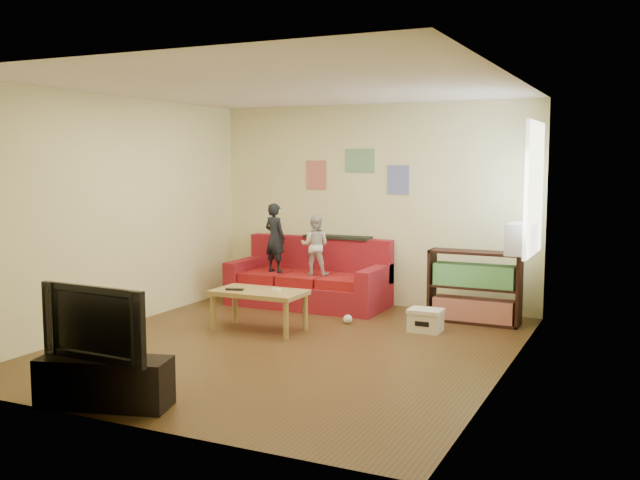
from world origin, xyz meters
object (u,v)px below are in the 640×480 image
at_px(file_box, 426,320).
at_px(tv_stand, 104,382).
at_px(coffee_table, 259,296).
at_px(television, 102,321).
at_px(sofa, 311,282).
at_px(child_b, 315,245).
at_px(bookshelf, 474,291).
at_px(child_a, 275,238).

distance_m(file_box, tv_stand, 3.84).
relative_size(coffee_table, tv_stand, 1.00).
relative_size(file_box, tv_stand, 0.36).
bearing_deg(file_box, television, -114.41).
xyz_separation_m(file_box, television, (-1.59, -3.50, 0.56)).
bearing_deg(television, coffee_table, 95.75).
height_order(sofa, file_box, sofa).
relative_size(file_box, television, 0.37).
xyz_separation_m(child_b, bookshelf, (2.11, 0.04, -0.45)).
bearing_deg(sofa, file_box, -23.79).
bearing_deg(coffee_table, television, -86.72).
xyz_separation_m(bookshelf, television, (-1.98, -4.19, 0.30)).
relative_size(sofa, child_a, 2.25).
height_order(child_a, file_box, child_a).
relative_size(child_a, tv_stand, 0.89).
height_order(sofa, coffee_table, sofa).
bearing_deg(file_box, sofa, 156.21).
bearing_deg(child_a, sofa, -143.46).
distance_m(sofa, file_box, 2.04).
bearing_deg(sofa, child_a, -159.17).
relative_size(child_b, coffee_table, 0.75).
bearing_deg(child_b, file_box, 145.61).
bearing_deg(coffee_table, child_b, 88.84).
bearing_deg(sofa, tv_stand, -86.36).
relative_size(coffee_table, television, 1.02).
height_order(child_a, child_b, child_a).
distance_m(child_b, bookshelf, 2.16).
bearing_deg(child_b, tv_stand, 78.11).
xyz_separation_m(sofa, bookshelf, (2.26, -0.13, 0.08)).
distance_m(sofa, bookshelf, 2.26).
bearing_deg(child_b, television, 78.11).
height_order(coffee_table, television, television).
relative_size(child_a, coffee_table, 0.89).
bearing_deg(child_a, television, 115.65).
bearing_deg(sofa, child_b, -49.33).
xyz_separation_m(bookshelf, file_box, (-0.40, -0.69, -0.26)).
distance_m(bookshelf, television, 4.65).
relative_size(bookshelf, file_box, 2.86).
bearing_deg(child_a, tv_stand, 115.65).
xyz_separation_m(coffee_table, bookshelf, (2.14, 1.47, -0.02)).
distance_m(child_b, file_box, 1.97).
bearing_deg(bookshelf, coffee_table, -145.60).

